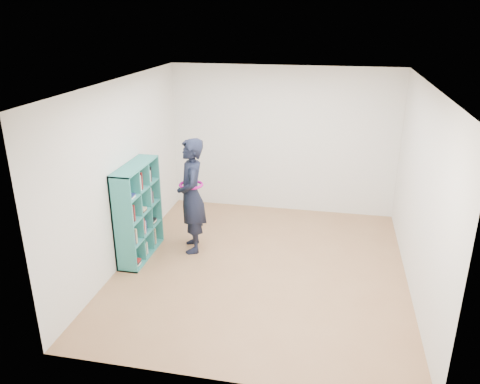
# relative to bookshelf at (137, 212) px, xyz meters

# --- Properties ---
(floor) EXTENTS (4.50, 4.50, 0.00)m
(floor) POSITION_rel_bookshelf_xyz_m (1.86, -0.02, -0.70)
(floor) COLOR #946743
(floor) RESTS_ON ground
(ceiling) EXTENTS (4.50, 4.50, 0.00)m
(ceiling) POSITION_rel_bookshelf_xyz_m (1.86, -0.02, 1.90)
(ceiling) COLOR white
(ceiling) RESTS_ON wall_back
(wall_left) EXTENTS (0.02, 4.50, 2.60)m
(wall_left) POSITION_rel_bookshelf_xyz_m (-0.14, -0.02, 0.60)
(wall_left) COLOR white
(wall_left) RESTS_ON floor
(wall_right) EXTENTS (0.02, 4.50, 2.60)m
(wall_right) POSITION_rel_bookshelf_xyz_m (3.86, -0.02, 0.60)
(wall_right) COLOR white
(wall_right) RESTS_ON floor
(wall_back) EXTENTS (4.00, 0.02, 2.60)m
(wall_back) POSITION_rel_bookshelf_xyz_m (1.86, 2.23, 0.60)
(wall_back) COLOR white
(wall_back) RESTS_ON floor
(wall_front) EXTENTS (4.00, 0.02, 2.60)m
(wall_front) POSITION_rel_bookshelf_xyz_m (1.86, -2.27, 0.60)
(wall_front) COLOR white
(wall_front) RESTS_ON floor
(bookshelf) EXTENTS (0.31, 1.06, 1.42)m
(bookshelf) POSITION_rel_bookshelf_xyz_m (0.00, 0.00, 0.00)
(bookshelf) COLOR teal
(bookshelf) RESTS_ON floor
(person) EXTENTS (0.61, 0.74, 1.75)m
(person) POSITION_rel_bookshelf_xyz_m (0.73, 0.36, 0.18)
(person) COLOR black
(person) RESTS_ON floor
(smartphone) EXTENTS (0.06, 0.09, 0.14)m
(smartphone) POSITION_rel_bookshelf_xyz_m (0.57, 0.38, 0.29)
(smartphone) COLOR silver
(smartphone) RESTS_ON person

